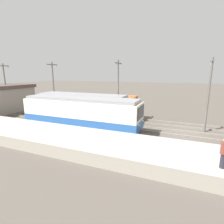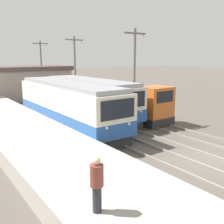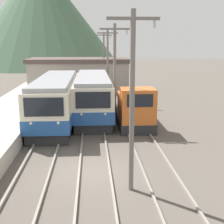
% 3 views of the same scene
% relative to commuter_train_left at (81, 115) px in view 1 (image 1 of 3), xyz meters
% --- Properties ---
extents(ground_plane, '(200.00, 200.00, 0.00)m').
position_rel_commuter_train_left_xyz_m(ground_plane, '(2.60, -9.72, -1.61)').
color(ground_plane, '#564F47').
extents(platform_left, '(4.50, 54.00, 0.93)m').
position_rel_commuter_train_left_xyz_m(platform_left, '(-3.65, -9.72, -1.14)').
color(platform_left, '#ADA599').
rests_on(platform_left, ground).
extents(track_left, '(1.54, 60.00, 0.14)m').
position_rel_commuter_train_left_xyz_m(track_left, '(-0.00, -9.72, -1.54)').
color(track_left, gray).
rests_on(track_left, ground).
extents(track_center, '(1.54, 60.00, 0.14)m').
position_rel_commuter_train_left_xyz_m(track_center, '(2.80, -9.72, -1.54)').
color(track_center, gray).
rests_on(track_center, ground).
extents(track_right, '(1.54, 60.00, 0.14)m').
position_rel_commuter_train_left_xyz_m(track_right, '(5.80, -9.72, -1.54)').
color(track_right, gray).
rests_on(track_right, ground).
extents(commuter_train_left, '(2.84, 12.35, 3.44)m').
position_rel_commuter_train_left_xyz_m(commuter_train_left, '(0.00, 0.00, 0.00)').
color(commuter_train_left, '#28282B').
rests_on(commuter_train_left, ground).
extents(commuter_train_center, '(2.84, 11.26, 3.40)m').
position_rel_commuter_train_left_xyz_m(commuter_train_center, '(2.80, 1.60, -0.02)').
color(commuter_train_center, '#28282B').
rests_on(commuter_train_center, ground).
extents(shunting_locomotive, '(2.40, 6.01, 3.00)m').
position_rel_commuter_train_left_xyz_m(shunting_locomotive, '(5.80, -1.50, -0.40)').
color(shunting_locomotive, '#28282B').
rests_on(shunting_locomotive, ground).
extents(catenary_mast_near, '(2.00, 0.20, 7.22)m').
position_rel_commuter_train_left_xyz_m(catenary_mast_near, '(4.31, -11.67, 2.33)').
color(catenary_mast_near, slate).
rests_on(catenary_mast_near, ground).
extents(catenary_mast_mid, '(2.00, 0.20, 7.22)m').
position_rel_commuter_train_left_xyz_m(catenary_mast_mid, '(4.31, -2.39, 2.33)').
color(catenary_mast_mid, slate).
rests_on(catenary_mast_mid, ground).
extents(catenary_mast_far, '(2.00, 0.20, 7.22)m').
position_rel_commuter_train_left_xyz_m(catenary_mast_far, '(4.31, 6.89, 2.33)').
color(catenary_mast_far, slate).
rests_on(catenary_mast_far, ground).
extents(catenary_mast_distant, '(2.00, 0.20, 7.22)m').
position_rel_commuter_train_left_xyz_m(catenary_mast_distant, '(4.31, 16.17, 2.33)').
color(catenary_mast_distant, slate).
rests_on(catenary_mast_distant, ground).
extents(person_on_platform, '(0.38, 0.38, 1.64)m').
position_rel_commuter_train_left_xyz_m(person_on_platform, '(-4.87, -11.59, 0.21)').
color(person_on_platform, '#282833').
rests_on(person_on_platform, platform_left).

